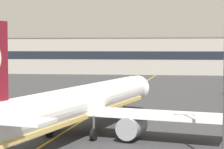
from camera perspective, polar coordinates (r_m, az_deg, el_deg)
taxiway_centreline at (r=63.35m, az=-2.47°, el=-5.17°), size 10.84×179.71×0.01m
airliner_foreground at (r=47.73m, az=-4.37°, el=-3.96°), size 32.24×41.03×11.65m
safety_cone_by_nose_gear at (r=63.54m, az=0.58°, el=-4.91°), size 0.44×0.44×0.55m
terminal_building at (r=160.32m, az=1.76°, el=2.49°), size 131.56×12.40×13.37m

